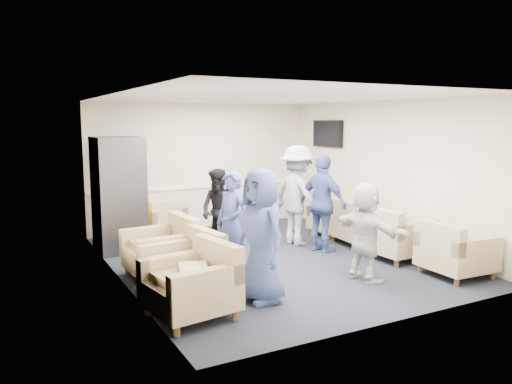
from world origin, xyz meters
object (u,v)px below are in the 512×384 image
person_front_left (261,236)px  person_back_right (298,195)px  armchair_right_far (331,220)px  vending_machine (119,194)px  person_mid_right (323,204)px  armchair_left_near (195,286)px  person_front_right (366,231)px  armchair_right_midfar (358,225)px  person_back_left (219,211)px  armchair_left_mid (187,268)px  armchair_right_near (453,253)px  person_mid_left (232,224)px  armchair_left_far (165,251)px  armchair_corner (159,222)px  armchair_right_midnear (395,237)px

person_front_left → person_back_right: size_ratio=0.92×
armchair_right_far → person_back_right: person_back_right is taller
vending_machine → person_mid_right: size_ratio=1.18×
armchair_left_near → person_back_right: (3.00, 2.43, 0.56)m
person_front_left → person_front_right: size_ratio=1.19×
armchair_left_near → armchair_right_midfar: (4.02, 1.90, -0.01)m
armchair_left_near → person_front_left: 1.07m
person_back_left → person_back_right: (1.57, -0.09, 0.19)m
armchair_left_mid → armchair_right_far: (3.84, 1.97, -0.04)m
armchair_left_near → armchair_right_midfar: bearing=106.5°
armchair_left_mid → armchair_left_near: bearing=-20.0°
person_mid_right → armchair_right_midfar: bearing=-95.6°
armchair_left_mid → armchair_right_near: (3.80, -1.13, -0.01)m
person_mid_left → person_mid_right: bearing=85.3°
armchair_left_mid → armchair_left_far: 0.91m
armchair_left_near → armchair_right_near: size_ratio=1.15×
armchair_left_far → person_mid_right: bearing=88.0°
person_back_left → vending_machine: bearing=-152.7°
armchair_left_far → vending_machine: vending_machine is taller
armchair_left_far → armchair_right_near: (3.82, -2.04, -0.02)m
person_mid_left → person_front_left: bearing=-25.3°
person_back_right → armchair_left_near: bearing=119.0°
person_front_left → armchair_left_near: bearing=-93.0°
vending_machine → person_front_right: 4.43m
armchair_left_mid → armchair_right_near: armchair_left_mid is taller
armchair_right_midfar → person_front_left: (-3.08, -1.81, 0.50)m
armchair_right_midfar → armchair_corner: armchair_right_midfar is taller
armchair_left_mid → armchair_right_far: armchair_left_mid is taller
vending_machine → person_mid_right: bearing=-29.9°
armchair_left_near → person_back_left: 2.92m
armchair_left_near → armchair_left_mid: bearing=158.0°
vending_machine → person_front_right: bearing=-51.5°
armchair_left_near → armchair_left_far: armchair_left_far is taller
armchair_right_midfar → person_front_left: bearing=125.5°
armchair_right_far → person_mid_left: 3.35m
person_back_left → person_back_right: 1.58m
armchair_left_mid → person_front_right: 2.62m
armchair_right_midnear → person_back_left: bearing=53.7°
person_mid_left → person_mid_right: 2.10m
armchair_left_far → person_front_left: bearing=22.3°
armchair_right_near → armchair_left_far: bearing=64.6°
armchair_corner → armchair_right_far: bearing=137.6°
armchair_right_far → armchair_right_midfar: bearing=178.4°
armchair_right_near → vending_machine: vending_machine is taller
armchair_right_midnear → armchair_right_midfar: bearing=-8.1°
person_back_left → person_back_right: size_ratio=0.80×
armchair_left_near → person_mid_right: bearing=111.0°
armchair_left_far → armchair_right_near: armchair_left_far is taller
armchair_corner → person_front_right: (1.89, -3.93, 0.38)m
armchair_right_near → person_front_left: 3.11m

